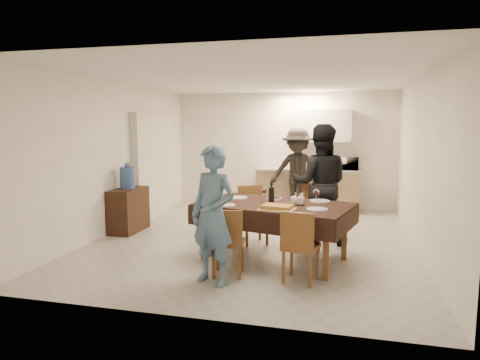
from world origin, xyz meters
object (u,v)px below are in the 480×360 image
object	(u,v)px
wine_bottle	(271,191)
person_kitchen	(297,171)
person_far	(320,184)
water_jug	(127,178)
water_pitcher	(300,199)
microwave	(347,163)
person_near	(213,215)
console	(129,210)
savoury_tart	(277,207)
dining_table	(274,206)

from	to	relation	value
wine_bottle	person_kitchen	distance (m)	3.18
person_far	water_jug	bearing A→B (deg)	-2.23
water_pitcher	microwave	distance (m)	3.78
person_near	water_pitcher	bearing A→B (deg)	69.56
microwave	person_near	size ratio (longest dim) A/B	0.30
console	savoury_tart	world-z (taller)	savoury_tart
person_far	console	bearing A→B (deg)	-2.23
water_jug	person_far	xyz separation A→B (m)	(3.30, 0.09, -0.01)
dining_table	person_kitchen	distance (m)	3.24
water_pitcher	person_near	bearing A→B (deg)	-131.99
water_jug	person_near	distance (m)	2.99
console	person_near	world-z (taller)	person_near
console	dining_table	bearing A→B (deg)	-19.31
water_pitcher	person_kitchen	bearing A→B (deg)	96.99
water_pitcher	person_far	xyz separation A→B (m)	(0.20, 1.10, 0.06)
console	microwave	world-z (taller)	microwave
person_near	person_kitchen	xyz separation A→B (m)	(0.50, 4.28, 0.08)
person_far	person_kitchen	distance (m)	2.26
savoury_tart	dining_table	bearing A→B (deg)	104.74
water_jug	savoury_tart	size ratio (longest dim) A/B	0.88
console	water_pitcher	distance (m)	3.30
water_jug	person_kitchen	size ratio (longest dim) A/B	0.21
water_jug	console	bearing A→B (deg)	90.00
water_jug	microwave	xyz separation A→B (m)	(3.70, 2.72, 0.09)
dining_table	console	distance (m)	2.94
console	person_far	bearing A→B (deg)	1.50
dining_table	water_jug	size ratio (longest dim) A/B	5.88
person_near	person_far	size ratio (longest dim) A/B	0.87
person_far	person_near	bearing A→B (deg)	58.63
wine_bottle	microwave	world-z (taller)	microwave
water_pitcher	microwave	bearing A→B (deg)	80.89
console	person_near	bearing A→B (deg)	-42.45
microwave	person_far	distance (m)	2.66
console	microwave	distance (m)	4.64
wine_bottle	microwave	distance (m)	3.77
savoury_tart	person_kitchen	xyz separation A→B (m)	(-0.15, 3.61, 0.08)
person_near	person_far	distance (m)	2.37
water_jug	wine_bottle	world-z (taller)	water_jug
savoury_tart	water_pitcher	bearing A→B (deg)	52.85
dining_table	water_pitcher	distance (m)	0.38
console	water_pitcher	world-z (taller)	water_pitcher
wine_bottle	console	bearing A→B (deg)	161.31
dining_table	microwave	world-z (taller)	microwave
console	person_kitchen	size ratio (longest dim) A/B	0.46
water_jug	person_far	bearing A→B (deg)	1.50
water_jug	person_near	world-z (taller)	person_near
water_jug	wine_bottle	distance (m)	2.85
dining_table	person_kitchen	bearing A→B (deg)	104.68
water_pitcher	microwave	world-z (taller)	microwave
person_far	savoury_tart	bearing A→B (deg)	68.81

